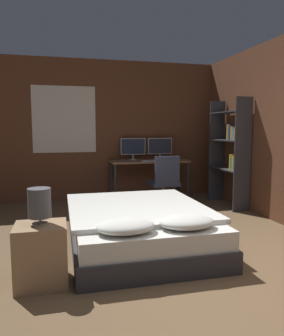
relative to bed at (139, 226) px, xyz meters
name	(u,v)px	position (x,y,z in m)	size (l,w,h in m)	color
ground_plane	(224,297)	(0.41, -1.33, -0.24)	(20.00, 20.00, 0.00)	brown
wall_back	(125,130)	(0.39, 2.83, 1.12)	(12.00, 0.08, 2.70)	brown
bed	(139,226)	(0.00, 0.00, 0.00)	(1.59, 2.03, 0.54)	#2D2D33
nightstand	(41,255)	(-1.06, -0.73, 0.04)	(0.44, 0.39, 0.55)	#997551
bedside_lamp	(39,203)	(-1.06, -0.73, 0.50)	(0.20, 0.20, 0.32)	gray
desk	(149,165)	(0.80, 2.46, 0.44)	(1.52, 0.60, 0.77)	#846042
monitor_left	(133,147)	(0.52, 2.66, 0.78)	(0.50, 0.16, 0.42)	#B7B7BC
monitor_right	(160,147)	(1.07, 2.66, 0.78)	(0.50, 0.16, 0.42)	#B7B7BC
keyboard	(152,161)	(0.80, 2.27, 0.54)	(0.40, 0.13, 0.02)	#B7B7BC
computer_mouse	(167,160)	(1.09, 2.27, 0.55)	(0.07, 0.05, 0.04)	#B7B7BC
office_chair	(164,186)	(0.89, 1.79, 0.14)	(0.52, 0.52, 0.91)	black
bookshelf	(232,147)	(2.04, 1.53, 0.83)	(0.30, 0.95, 1.90)	#333338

